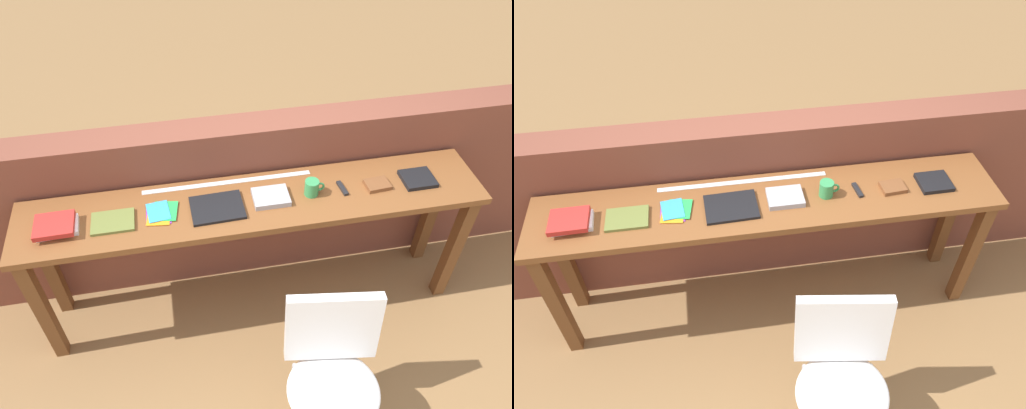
# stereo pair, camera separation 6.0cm
# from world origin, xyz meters

# --- Properties ---
(ground_plane) EXTENTS (40.00, 40.00, 0.00)m
(ground_plane) POSITION_xyz_m (0.00, 0.00, 0.00)
(ground_plane) COLOR olive
(brick_wall_back) EXTENTS (6.00, 0.20, 1.14)m
(brick_wall_back) POSITION_xyz_m (0.00, 0.64, 0.57)
(brick_wall_back) COLOR brown
(brick_wall_back) RESTS_ON ground
(sideboard) EXTENTS (2.50, 0.44, 0.88)m
(sideboard) POSITION_xyz_m (0.00, 0.30, 0.74)
(sideboard) COLOR brown
(sideboard) RESTS_ON ground
(chair_white_moulded) EXTENTS (0.50, 0.51, 0.89)m
(chair_white_moulded) POSITION_xyz_m (0.22, -0.53, 0.53)
(chair_white_moulded) COLOR white
(chair_white_moulded) RESTS_ON ground
(book_stack_leftmost) EXTENTS (0.21, 0.17, 0.06)m
(book_stack_leftmost) POSITION_xyz_m (-1.01, 0.27, 0.91)
(book_stack_leftmost) COLOR white
(book_stack_leftmost) RESTS_ON sideboard
(magazine_cycling) EXTENTS (0.22, 0.16, 0.02)m
(magazine_cycling) POSITION_xyz_m (-0.73, 0.27, 0.89)
(magazine_cycling) COLOR olive
(magazine_cycling) RESTS_ON sideboard
(pamphlet_pile_colourful) EXTENTS (0.17, 0.18, 0.01)m
(pamphlet_pile_colourful) POSITION_xyz_m (-0.49, 0.30, 0.89)
(pamphlet_pile_colourful) COLOR purple
(pamphlet_pile_colourful) RESTS_ON sideboard
(book_open_centre) EXTENTS (0.28, 0.22, 0.02)m
(book_open_centre) POSITION_xyz_m (-0.20, 0.28, 0.89)
(book_open_centre) COLOR black
(book_open_centre) RESTS_ON sideboard
(book_grey_hardcover) EXTENTS (0.19, 0.15, 0.03)m
(book_grey_hardcover) POSITION_xyz_m (0.09, 0.30, 0.90)
(book_grey_hardcover) COLOR #9E9EA3
(book_grey_hardcover) RESTS_ON sideboard
(mug) EXTENTS (0.11, 0.08, 0.09)m
(mug) POSITION_xyz_m (0.31, 0.30, 0.92)
(mug) COLOR #338C4C
(mug) RESTS_ON sideboard
(multitool_folded) EXTENTS (0.04, 0.11, 0.02)m
(multitool_folded) POSITION_xyz_m (0.49, 0.30, 0.89)
(multitool_folded) COLOR black
(multitool_folded) RESTS_ON sideboard
(leather_journal_brown) EXTENTS (0.14, 0.11, 0.02)m
(leather_journal_brown) POSITION_xyz_m (0.68, 0.29, 0.89)
(leather_journal_brown) COLOR brown
(leather_journal_brown) RESTS_ON sideboard
(book_repair_rightmost) EXTENTS (0.18, 0.16, 0.02)m
(book_repair_rightmost) POSITION_xyz_m (0.92, 0.29, 0.89)
(book_repair_rightmost) COLOR black
(book_repair_rightmost) RESTS_ON sideboard
(ruler_metal_back_edge) EXTENTS (0.93, 0.03, 0.00)m
(ruler_metal_back_edge) POSITION_xyz_m (-0.12, 0.47, 0.88)
(ruler_metal_back_edge) COLOR silver
(ruler_metal_back_edge) RESTS_ON sideboard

